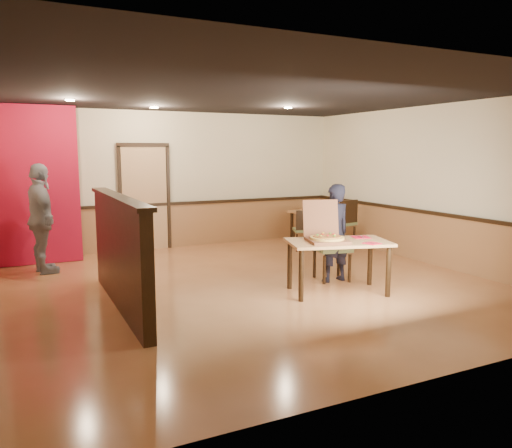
{
  "coord_description": "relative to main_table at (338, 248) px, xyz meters",
  "views": [
    {
      "loc": [
        -3.15,
        -6.56,
        1.99
      ],
      "look_at": [
        0.03,
        0.0,
        0.93
      ],
      "focal_mm": 35.0,
      "sensor_mm": 36.0,
      "label": 1
    }
  ],
  "objects": [
    {
      "name": "chair_rail_right",
      "position": [
        2.56,
        0.87,
        0.28
      ],
      "size": [
        0.06,
        7.0,
        0.06
      ],
      "primitive_type": "cube",
      "color": "black",
      "rests_on": "wall_right"
    },
    {
      "name": "back_door",
      "position": [
        -1.69,
        4.33,
        0.41
      ],
      "size": [
        0.9,
        0.06,
        2.1
      ],
      "primitive_type": "cube",
      "color": "tan",
      "rests_on": "wall_back"
    },
    {
      "name": "wall_right",
      "position": [
        2.61,
        0.87,
        0.76
      ],
      "size": [
        0.0,
        7.0,
        7.0
      ],
      "primitive_type": "plane",
      "rotation": [
        1.57,
        0.0,
        -1.57
      ],
      "color": "beige",
      "rests_on": "floor"
    },
    {
      "name": "pizza",
      "position": [
        -0.19,
        0.0,
        0.16
      ],
      "size": [
        0.55,
        0.55,
        0.03
      ],
      "primitive_type": "cylinder",
      "rotation": [
        0.0,
        0.0,
        0.19
      ],
      "color": "#EBBC55",
      "rests_on": "pizza_box"
    },
    {
      "name": "spot_a",
      "position": [
        -3.19,
        2.67,
        2.14
      ],
      "size": [
        0.14,
        0.14,
        0.02
      ],
      "primitive_type": "cylinder",
      "color": "#FFEBB2",
      "rests_on": "ceiling"
    },
    {
      "name": "ceiling",
      "position": [
        -0.89,
        0.87,
        2.16
      ],
      "size": [
        7.0,
        7.0,
        0.0
      ],
      "primitive_type": "plane",
      "rotation": [
        3.14,
        0.0,
        0.0
      ],
      "color": "black",
      "rests_on": "wall_back"
    },
    {
      "name": "spot_c",
      "position": [
        0.51,
        2.37,
        2.14
      ],
      "size": [
        0.14,
        0.14,
        0.02
      ],
      "primitive_type": "cylinder",
      "color": "#FFEBB2",
      "rests_on": "ceiling"
    },
    {
      "name": "napkin_far",
      "position": [
        0.46,
        0.1,
        0.11
      ],
      "size": [
        0.3,
        0.3,
        0.01
      ],
      "rotation": [
        0.0,
        0.0,
        -0.3
      ],
      "color": "red",
      "rests_on": "main_table"
    },
    {
      "name": "napkin_near",
      "position": [
        0.29,
        -0.37,
        0.11
      ],
      "size": [
        0.23,
        0.23,
        0.01
      ],
      "rotation": [
        0.0,
        0.0,
        0.19
      ],
      "color": "red",
      "rests_on": "main_table"
    },
    {
      "name": "side_chair_left",
      "position": [
        1.17,
        2.82,
        -0.18
      ],
      "size": [
        0.53,
        0.53,
        0.83
      ],
      "rotation": [
        0.0,
        0.0,
        2.78
      ],
      "color": "#617041",
      "rests_on": "floor"
    },
    {
      "name": "wainscot_right",
      "position": [
        2.58,
        0.87,
        -0.19
      ],
      "size": [
        0.04,
        7.0,
        0.9
      ],
      "primitive_type": "cube",
      "color": "#9C6A3E",
      "rests_on": "floor"
    },
    {
      "name": "condiment",
      "position": [
        1.62,
        3.56,
        0.15
      ],
      "size": [
        0.06,
        0.06,
        0.15
      ],
      "primitive_type": "cylinder",
      "color": "olive",
      "rests_on": "side_table"
    },
    {
      "name": "spot_b",
      "position": [
        -1.69,
        3.37,
        2.14
      ],
      "size": [
        0.14,
        0.14,
        0.02
      ],
      "primitive_type": "cylinder",
      "color": "#FFEBB2",
      "rests_on": "ceiling"
    },
    {
      "name": "diner_chair",
      "position": [
        0.35,
        0.71,
        -0.09
      ],
      "size": [
        0.59,
        0.59,
        1.01
      ],
      "rotation": [
        0.0,
        0.0,
        -0.2
      ],
      "color": "#617041",
      "rests_on": "floor"
    },
    {
      "name": "side_chair_right",
      "position": [
        2.11,
        2.81,
        -0.09
      ],
      "size": [
        0.57,
        0.57,
        1.0
      ],
      "rotation": [
        0.0,
        0.0,
        3.31
      ],
      "color": "#617041",
      "rests_on": "floor"
    },
    {
      "name": "pizza_box",
      "position": [
        -0.17,
        0.06,
        0.18
      ],
      "size": [
        0.67,
        0.73,
        0.55
      ],
      "rotation": [
        0.0,
        0.0,
        -0.27
      ],
      "color": "brown",
      "rests_on": "main_table"
    },
    {
      "name": "diner",
      "position": [
        0.31,
        0.55,
        0.11
      ],
      "size": [
        0.57,
        0.4,
        1.51
      ],
      "primitive_type": "imported",
      "rotation": [
        0.0,
        0.0,
        3.21
      ],
      "color": "black",
      "rests_on": "floor"
    },
    {
      "name": "booth_partition",
      "position": [
        -2.89,
        0.67,
        0.1
      ],
      "size": [
        0.2,
        3.1,
        1.44
      ],
      "color": "black",
      "rests_on": "floor"
    },
    {
      "name": "red_accent_panel",
      "position": [
        -3.79,
        3.87,
        0.76
      ],
      "size": [
        1.6,
        0.2,
        2.78
      ],
      "primitive_type": "cube",
      "color": "#A80C26",
      "rests_on": "floor"
    },
    {
      "name": "chair_rail_back",
      "position": [
        -0.89,
        4.32,
        0.28
      ],
      "size": [
        7.0,
        0.06,
        0.06
      ],
      "primitive_type": "cube",
      "color": "black",
      "rests_on": "wall_back"
    },
    {
      "name": "wall_back",
      "position": [
        -0.89,
        4.37,
        0.76
      ],
      "size": [
        7.0,
        0.0,
        7.0
      ],
      "primitive_type": "plane",
      "rotation": [
        1.57,
        0.0,
        0.0
      ],
      "color": "beige",
      "rests_on": "floor"
    },
    {
      "name": "floor",
      "position": [
        -0.89,
        0.87,
        -0.64
      ],
      "size": [
        7.0,
        7.0,
        0.0
      ],
      "primitive_type": "plane",
      "color": "#CA814E",
      "rests_on": "ground"
    },
    {
      "name": "main_table",
      "position": [
        0.0,
        0.0,
        0.0
      ],
      "size": [
        1.56,
        1.15,
        0.75
      ],
      "rotation": [
        0.0,
        0.0,
        -0.28
      ],
      "color": "tan",
      "rests_on": "floor"
    },
    {
      "name": "wainscot_back",
      "position": [
        -0.89,
        4.34,
        -0.19
      ],
      "size": [
        7.0,
        0.04,
        0.9
      ],
      "primitive_type": "cube",
      "color": "#9C6A3E",
      "rests_on": "floor"
    },
    {
      "name": "side_table",
      "position": [
        1.64,
        3.43,
        -0.09
      ],
      "size": [
        0.83,
        0.83,
        0.72
      ],
      "rotation": [
        0.0,
        0.0,
        0.28
      ],
      "color": "tan",
      "rests_on": "floor"
    },
    {
      "name": "passerby",
      "position": [
        -3.69,
        3.07,
        0.26
      ],
      "size": [
        0.62,
        1.12,
        1.81
      ],
      "primitive_type": "imported",
      "rotation": [
        0.0,
        0.0,
        1.74
      ],
      "color": "gray",
      "rests_on": "floor"
    }
  ]
}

